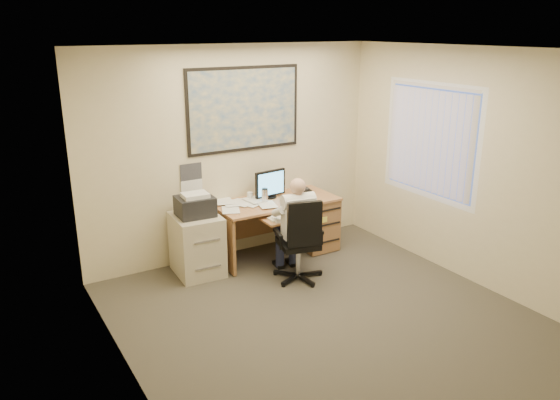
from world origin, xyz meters
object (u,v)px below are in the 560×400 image
office_chair (301,256)px  person (297,229)px  desk (296,218)px  filing_cabinet (197,239)px

office_chair → person: 0.33m
desk → filing_cabinet: 1.44m
filing_cabinet → person: (0.97, -0.73, 0.18)m
filing_cabinet → person: bearing=-34.0°
desk → person: (-0.47, -0.76, 0.18)m
desk → person: person is taller
desk → filing_cabinet: (-1.44, -0.02, -0.00)m
filing_cabinet → person: 1.23m
filing_cabinet → office_chair: office_chair is taller
office_chair → person: (-0.01, 0.08, 0.32)m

